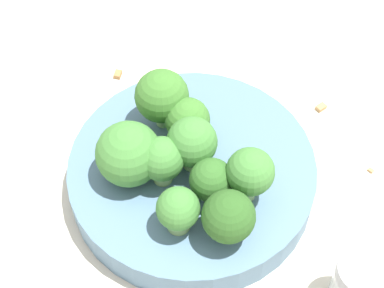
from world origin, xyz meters
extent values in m
plane|color=beige|center=(0.00, 0.00, 0.00)|extent=(3.00, 3.00, 0.00)
cylinder|color=slate|center=(0.00, 0.00, 0.02)|extent=(0.22, 0.22, 0.03)
cylinder|color=#8EB770|center=(0.00, 0.00, 0.05)|extent=(0.02, 0.02, 0.03)
sphere|color=#3D7533|center=(0.00, 0.00, 0.07)|extent=(0.04, 0.04, 0.04)
cylinder|color=#8EB770|center=(-0.04, 0.03, 0.05)|extent=(0.01, 0.01, 0.03)
sphere|color=#386B28|center=(-0.04, 0.03, 0.07)|extent=(0.05, 0.05, 0.05)
cylinder|color=#8EB770|center=(-0.01, 0.02, 0.04)|extent=(0.02, 0.02, 0.02)
sphere|color=#386B28|center=(-0.01, 0.02, 0.06)|extent=(0.04, 0.04, 0.04)
cylinder|color=#7A9E5B|center=(0.05, -0.05, 0.04)|extent=(0.01, 0.01, 0.02)
sphere|color=#28511E|center=(0.05, -0.05, 0.06)|extent=(0.04, 0.04, 0.04)
cylinder|color=#84AD66|center=(0.06, -0.01, 0.05)|extent=(0.02, 0.02, 0.03)
sphere|color=#3D7533|center=(0.06, -0.01, 0.07)|extent=(0.04, 0.04, 0.04)
cylinder|color=#7A9E5B|center=(0.02, -0.06, 0.04)|extent=(0.03, 0.03, 0.02)
sphere|color=#3D7533|center=(0.02, -0.06, 0.06)|extent=(0.04, 0.04, 0.04)
cylinder|color=#7A9E5B|center=(-0.02, -0.02, 0.04)|extent=(0.02, 0.02, 0.02)
sphere|color=#3D7533|center=(-0.02, -0.02, 0.06)|extent=(0.04, 0.04, 0.04)
cylinder|color=#8EB770|center=(0.03, -0.02, 0.04)|extent=(0.02, 0.02, 0.02)
sphere|color=#2D5B23|center=(0.03, -0.02, 0.06)|extent=(0.04, 0.04, 0.04)
cylinder|color=#8EB770|center=(-0.04, -0.03, 0.04)|extent=(0.02, 0.02, 0.02)
sphere|color=#3D7533|center=(-0.04, -0.03, 0.06)|extent=(0.06, 0.06, 0.06)
cylinder|color=silver|center=(0.16, -0.04, 0.02)|extent=(0.04, 0.04, 0.04)
cylinder|color=gray|center=(0.16, -0.04, 0.05)|extent=(0.04, 0.04, 0.01)
cube|color=#AD7F4C|center=(0.08, 0.14, 0.00)|extent=(0.01, 0.01, 0.01)
cube|color=olive|center=(-0.13, 0.09, 0.00)|extent=(0.01, 0.01, 0.01)
cube|color=#AD7F4C|center=(0.14, 0.08, 0.00)|extent=(0.01, 0.01, 0.01)
camera|label=1|loc=(0.13, -0.29, 0.49)|focal=60.00mm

